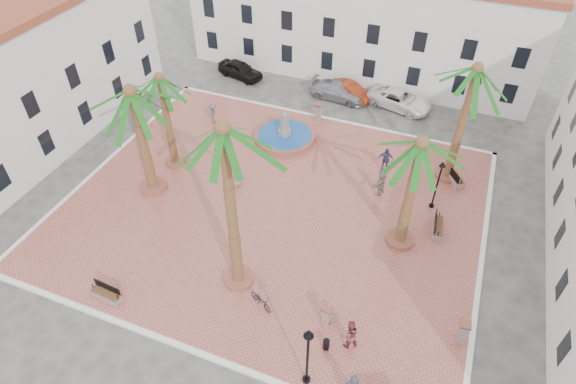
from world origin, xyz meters
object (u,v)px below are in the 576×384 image
bench_e (438,227)px  bollard_se (327,316)px  bench_s (107,295)px  cyclist_b (349,334)px  palm_nw (161,88)px  pedestrian_fountain_b (386,159)px  lamppost_e (439,177)px  car_white (400,100)px  bicycle_a (261,300)px  car_black (240,70)px  pedestrian_fountain_a (237,176)px  lamppost_s (308,348)px  pedestrian_east (381,182)px  pedestrian_north (214,114)px  palm_s (224,147)px  palm_sw (133,105)px  bollard_n (318,112)px  car_red (350,91)px  palm_e (419,157)px  fountain (285,135)px  bench_ne (454,177)px  litter_bin (326,344)px  palm_ne (474,82)px  car_silver (338,91)px

bench_e → bollard_se: bearing=148.0°
bench_s → cyclist_b: 12.99m
palm_nw → pedestrian_fountain_b: 15.70m
lamppost_e → pedestrian_fountain_b: 4.76m
bench_s → car_white: size_ratio=0.35×
bench_e → bicycle_a: bench_e is taller
palm_nw → car_black: size_ratio=1.64×
bench_e → pedestrian_fountain_a: (-13.27, -0.70, 0.51)m
lamppost_s → bollard_se: 3.93m
bench_s → bollard_se: bollard_se is taller
pedestrian_fountain_a → pedestrian_east: (9.18, 2.76, 0.15)m
pedestrian_north → car_black: pedestrian_north is taller
palm_s → car_black: palm_s is taller
bicycle_a → pedestrian_north: (-10.45, 14.39, 0.44)m
palm_sw → lamppost_e: palm_sw is taller
lamppost_s → bollard_n: lamppost_s is taller
car_black → bench_s: bearing=-156.6°
palm_s → car_red: size_ratio=2.61×
bench_s → pedestrian_fountain_b: 19.71m
bollard_se → bicycle_a: size_ratio=0.81×
bench_s → pedestrian_east: pedestrian_east is taller
pedestrian_east → car_black: 19.18m
car_white → bench_s: bearing=171.4°
palm_e → pedestrian_fountain_b: 8.60m
car_white → lamppost_e: bearing=-143.9°
cyclist_b → pedestrian_north: bearing=-81.2°
bench_e → pedestrian_fountain_b: bearing=37.9°
bench_s → car_red: bearing=79.8°
palm_s → car_black: 24.86m
bench_e → car_red: 16.37m
bench_s → pedestrian_fountain_b: size_ratio=0.96×
bicycle_a → fountain: bearing=43.2°
bench_ne → bicycle_a: bearing=115.4°
cyclist_b → car_black: (-16.81, 22.68, -0.35)m
bench_ne → litter_bin: bearing=130.1°
fountain → palm_ne: (12.10, 0.02, 7.02)m
car_red → palm_s: bearing=-165.5°
palm_s → litter_bin: (5.81, -2.18, -8.83)m
car_red → car_silver: size_ratio=0.83×
pedestrian_fountain_b → car_silver: bearing=114.5°
fountain → pedestrian_fountain_a: (-1.02, -6.15, 0.46)m
palm_e → bollard_n: size_ratio=5.16×
pedestrian_fountain_a → palm_nw: bearing=134.2°
palm_ne → palm_sw: bearing=-155.0°
bench_ne → car_red: bearing=15.4°
pedestrian_north → palm_s: bearing=-169.2°
palm_s → pedestrian_fountain_b: 15.82m
bench_ne → pedestrian_fountain_b: (-4.67, -0.64, 0.66)m
palm_ne → pedestrian_east: size_ratio=4.54×
bicycle_a → car_silver: size_ratio=0.33×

